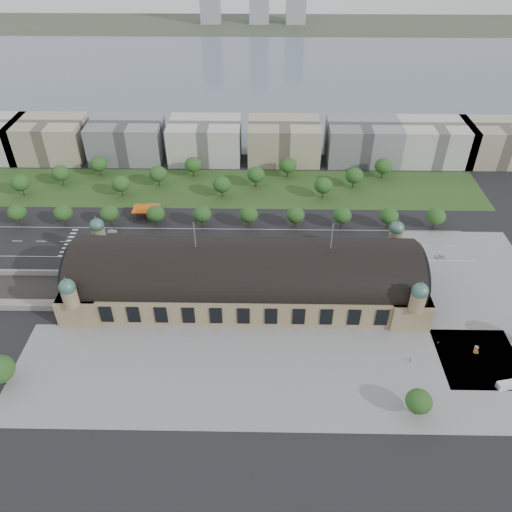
{
  "coord_description": "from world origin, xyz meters",
  "views": [
    {
      "loc": [
        7.46,
        -163.32,
        146.07
      ],
      "look_at": [
        4.5,
        9.45,
        14.0
      ],
      "focal_mm": 35.0,
      "sensor_mm": 36.0,
      "label": 1
    }
  ],
  "objects_px": {
    "petrol_station": "(150,208)",
    "van_south": "(505,385)",
    "traffic_car_3": "(188,241)",
    "parked_car_3": "(120,257)",
    "bus_mid": "(242,254)",
    "traffic_car_6": "(440,257)",
    "parked_car_2": "(161,259)",
    "traffic_car_1": "(112,231)",
    "parked_car_0": "(90,262)",
    "parked_car_6": "(159,262)",
    "traffic_car_4": "(263,248)",
    "pedestrian_5": "(478,352)",
    "traffic_car_5": "(311,242)",
    "bus_west": "(212,249)",
    "parked_car_4": "(140,257)",
    "advertising_column": "(476,350)",
    "pedestrian_2": "(438,342)",
    "bus_east": "(288,249)",
    "parked_car_1": "(127,262)",
    "parked_car_5": "(152,262)",
    "pedestrian_1": "(410,360)"
  },
  "relations": [
    {
      "from": "traffic_car_3",
      "to": "parked_car_6",
      "type": "height_order",
      "value": "parked_car_6"
    },
    {
      "from": "parked_car_6",
      "to": "traffic_car_4",
      "type": "bearing_deg",
      "value": 72.25
    },
    {
      "from": "van_south",
      "to": "advertising_column",
      "type": "xyz_separation_m",
      "value": [
        -4.97,
        16.61,
        0.26
      ]
    },
    {
      "from": "parked_car_0",
      "to": "bus_east",
      "type": "bearing_deg",
      "value": 58.4
    },
    {
      "from": "traffic_car_4",
      "to": "traffic_car_3",
      "type": "bearing_deg",
      "value": -100.71
    },
    {
      "from": "traffic_car_3",
      "to": "bus_mid",
      "type": "distance_m",
      "value": 29.75
    },
    {
      "from": "parked_car_3",
      "to": "pedestrian_2",
      "type": "height_order",
      "value": "parked_car_3"
    },
    {
      "from": "parked_car_3",
      "to": "bus_east",
      "type": "bearing_deg",
      "value": 63.61
    },
    {
      "from": "traffic_car_1",
      "to": "parked_car_0",
      "type": "relative_size",
      "value": 1.2
    },
    {
      "from": "parked_car_4",
      "to": "parked_car_6",
      "type": "height_order",
      "value": "parked_car_6"
    },
    {
      "from": "traffic_car_5",
      "to": "parked_car_0",
      "type": "xyz_separation_m",
      "value": [
        -105.67,
        -17.38,
        -0.09
      ]
    },
    {
      "from": "parked_car_4",
      "to": "traffic_car_3",
      "type": "bearing_deg",
      "value": 101.07
    },
    {
      "from": "parked_car_0",
      "to": "bus_west",
      "type": "height_order",
      "value": "bus_west"
    },
    {
      "from": "traffic_car_6",
      "to": "pedestrian_1",
      "type": "bearing_deg",
      "value": -29.26
    },
    {
      "from": "parked_car_4",
      "to": "van_south",
      "type": "distance_m",
      "value": 163.48
    },
    {
      "from": "traffic_car_4",
      "to": "bus_east",
      "type": "distance_m",
      "value": 12.23
    },
    {
      "from": "bus_mid",
      "to": "traffic_car_4",
      "type": "bearing_deg",
      "value": -56.4
    },
    {
      "from": "traffic_car_6",
      "to": "parked_car_2",
      "type": "height_order",
      "value": "parked_car_2"
    },
    {
      "from": "petrol_station",
      "to": "traffic_car_4",
      "type": "xyz_separation_m",
      "value": [
        61.57,
        -32.05,
        -2.17
      ]
    },
    {
      "from": "parked_car_2",
      "to": "pedestrian_2",
      "type": "height_order",
      "value": "parked_car_2"
    },
    {
      "from": "parked_car_5",
      "to": "traffic_car_6",
      "type": "bearing_deg",
      "value": 65.35
    },
    {
      "from": "petrol_station",
      "to": "traffic_car_6",
      "type": "height_order",
      "value": "petrol_station"
    },
    {
      "from": "traffic_car_4",
      "to": "traffic_car_1",
      "type": "bearing_deg",
      "value": -101.89
    },
    {
      "from": "parked_car_2",
      "to": "traffic_car_1",
      "type": "bearing_deg",
      "value": -163.38
    },
    {
      "from": "traffic_car_4",
      "to": "pedestrian_5",
      "type": "height_order",
      "value": "pedestrian_5"
    },
    {
      "from": "parked_car_2",
      "to": "van_south",
      "type": "distance_m",
      "value": 153.48
    },
    {
      "from": "traffic_car_5",
      "to": "bus_east",
      "type": "relative_size",
      "value": 0.36
    },
    {
      "from": "traffic_car_3",
      "to": "parked_car_4",
      "type": "bearing_deg",
      "value": 117.97
    },
    {
      "from": "parked_car_6",
      "to": "bus_west",
      "type": "xyz_separation_m",
      "value": [
        24.32,
        10.2,
        0.85
      ]
    },
    {
      "from": "parked_car_6",
      "to": "traffic_car_5",
      "type": "bearing_deg",
      "value": 71.69
    },
    {
      "from": "pedestrian_1",
      "to": "advertising_column",
      "type": "bearing_deg",
      "value": -43.6
    },
    {
      "from": "parked_car_1",
      "to": "van_south",
      "type": "distance_m",
      "value": 166.53
    },
    {
      "from": "pedestrian_5",
      "to": "bus_mid",
      "type": "bearing_deg",
      "value": -137.15
    },
    {
      "from": "parked_car_6",
      "to": "parked_car_4",
      "type": "bearing_deg",
      "value": -143.49
    },
    {
      "from": "traffic_car_5",
      "to": "bus_west",
      "type": "height_order",
      "value": "bus_west"
    },
    {
      "from": "traffic_car_1",
      "to": "traffic_car_6",
      "type": "distance_m",
      "value": 163.78
    },
    {
      "from": "parked_car_0",
      "to": "petrol_station",
      "type": "bearing_deg",
      "value": 117.51
    },
    {
      "from": "petrol_station",
      "to": "traffic_car_3",
      "type": "xyz_separation_m",
      "value": [
        23.9,
        -26.52,
        -2.19
      ]
    },
    {
      "from": "traffic_car_1",
      "to": "traffic_car_6",
      "type": "bearing_deg",
      "value": -99.87
    },
    {
      "from": "pedestrian_5",
      "to": "advertising_column",
      "type": "bearing_deg",
      "value": -143.41
    },
    {
      "from": "parked_car_1",
      "to": "parked_car_5",
      "type": "xyz_separation_m",
      "value": [
        11.95,
        0.0,
        -0.01
      ]
    },
    {
      "from": "bus_west",
      "to": "traffic_car_6",
      "type": "bearing_deg",
      "value": -89.26
    },
    {
      "from": "parked_car_3",
      "to": "parked_car_4",
      "type": "xyz_separation_m",
      "value": [
        9.31,
        0.0,
        -0.1
      ]
    },
    {
      "from": "parked_car_6",
      "to": "pedestrian_5",
      "type": "bearing_deg",
      "value": 36.12
    },
    {
      "from": "parked_car_0",
      "to": "bus_east",
      "type": "xyz_separation_m",
      "value": [
        93.99,
        10.09,
        1.1
      ]
    },
    {
      "from": "traffic_car_3",
      "to": "parked_car_3",
      "type": "height_order",
      "value": "parked_car_3"
    },
    {
      "from": "parked_car_2",
      "to": "pedestrian_2",
      "type": "relative_size",
      "value": 3.57
    },
    {
      "from": "parked_car_1",
      "to": "parked_car_0",
      "type": "bearing_deg",
      "value": -120.47
    },
    {
      "from": "traffic_car_6",
      "to": "pedestrian_5",
      "type": "bearing_deg",
      "value": -7.31
    },
    {
      "from": "petrol_station",
      "to": "van_south",
      "type": "height_order",
      "value": "petrol_station"
    }
  ]
}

